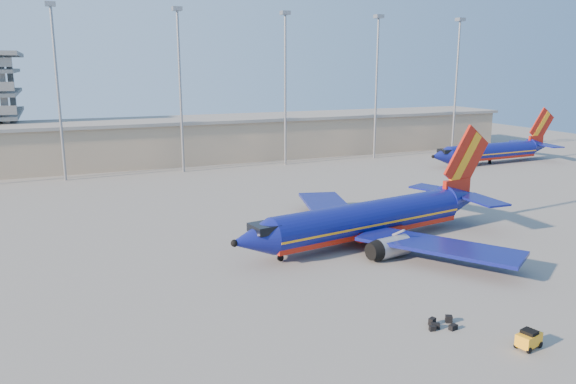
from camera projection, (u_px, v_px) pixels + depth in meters
name	position (u px, v px, depth m)	size (l,w,h in m)	color
ground	(319.00, 239.00, 62.35)	(220.00, 220.00, 0.00)	slate
terminal_building	(241.00, 137.00, 117.35)	(122.00, 16.00, 8.50)	gray
light_mast_row	(234.00, 73.00, 101.75)	(101.60, 1.60, 28.65)	gray
aircraft_main	(373.00, 219.00, 61.02)	(35.11, 33.50, 11.96)	navy
aircraft_second	(494.00, 151.00, 109.99)	(31.18, 12.13, 10.55)	navy
baggage_tug	(529.00, 339.00, 38.18)	(2.03, 1.51, 1.30)	#FCA416
luggage_pile	(441.00, 324.00, 41.38)	(2.53, 1.76, 0.55)	black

